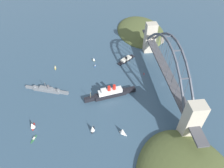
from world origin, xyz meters
name	(u,v)px	position (x,y,z in m)	size (l,w,h in m)	color
ground_plane	(163,84)	(0.00, 0.00, 0.00)	(1400.00, 1400.00, 0.00)	#334C60
harbor_arch_bridge	(166,69)	(0.00, 0.00, 29.42)	(246.41, 18.88, 76.23)	#BCB29E
headland_east_shore	(141,32)	(166.54, -3.51, 0.00)	(141.72, 98.67, 23.46)	#4C562D
ocean_liner	(110,93)	(-16.56, 83.66, 5.83)	(20.34, 76.50, 19.64)	black
naval_cruiser	(47,89)	(4.37, 176.61, 3.18)	(24.66, 65.52, 17.55)	slate
harbor_ferry_steamer	(126,59)	(66.51, 46.45, 2.29)	(29.06, 34.14, 7.61)	black
seaplane_taxiing_near_bridge	(195,107)	(-53.35, -28.42, 2.12)	(11.21, 8.53, 4.87)	#B7B7B2
small_boat_0	(94,59)	(72.45, 103.77, 3.20)	(6.32, 5.79, 6.75)	gold
small_boat_1	(55,68)	(59.17, 170.08, 0.70)	(10.64, 3.29, 1.95)	gold
small_boat_2	(95,66)	(56.89, 102.17, 0.72)	(7.87, 3.51, 2.02)	#234C8C
small_boat_3	(32,125)	(-60.06, 186.19, 5.05)	(10.82, 5.99, 10.92)	#B2231E
small_boat_4	(34,139)	(-76.75, 182.72, 0.73)	(11.01, 5.98, 2.09)	#2D6B3D
small_boat_5	(92,129)	(-73.44, 112.12, 4.97)	(9.76, 6.71, 10.78)	black
small_boat_6	(122,131)	(-80.89, 76.14, 4.78)	(9.20, 9.14, 10.43)	silver
channel_marker_buoy	(144,74)	(26.18, 23.50, 1.12)	(2.20, 2.20, 2.75)	red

